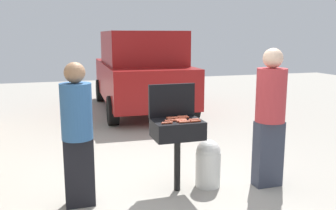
# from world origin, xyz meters

# --- Properties ---
(ground_plane) EXTENTS (24.00, 24.00, 0.00)m
(ground_plane) POSITION_xyz_m (0.00, 0.00, 0.00)
(ground_plane) COLOR #9E998E
(bbq_grill) EXTENTS (0.60, 0.44, 0.90)m
(bbq_grill) POSITION_xyz_m (0.11, -0.02, 0.76)
(bbq_grill) COLOR black
(bbq_grill) RESTS_ON ground
(grill_lid_open) EXTENTS (0.60, 0.05, 0.42)m
(grill_lid_open) POSITION_xyz_m (0.11, 0.20, 1.11)
(grill_lid_open) COLOR black
(grill_lid_open) RESTS_ON bbq_grill
(hot_dog_0) EXTENTS (0.13, 0.04, 0.03)m
(hot_dog_0) POSITION_xyz_m (0.13, -0.08, 0.91)
(hot_dog_0) COLOR #B74C33
(hot_dog_0) RESTS_ON bbq_grill
(hot_dog_1) EXTENTS (0.13, 0.03, 0.03)m
(hot_dog_1) POSITION_xyz_m (0.29, -0.10, 0.91)
(hot_dog_1) COLOR #B74C33
(hot_dog_1) RESTS_ON bbq_grill
(hot_dog_2) EXTENTS (0.13, 0.03, 0.03)m
(hot_dog_2) POSITION_xyz_m (0.07, 0.05, 0.91)
(hot_dog_2) COLOR #C6593D
(hot_dog_2) RESTS_ON bbq_grill
(hot_dog_3) EXTENTS (0.13, 0.04, 0.03)m
(hot_dog_3) POSITION_xyz_m (0.22, 0.05, 0.91)
(hot_dog_3) COLOR #AD4228
(hot_dog_3) RESTS_ON bbq_grill
(hot_dog_4) EXTENTS (0.13, 0.03, 0.03)m
(hot_dog_4) POSITION_xyz_m (0.15, -0.18, 0.91)
(hot_dog_4) COLOR #C6593D
(hot_dog_4) RESTS_ON bbq_grill
(hot_dog_5) EXTENTS (0.13, 0.03, 0.03)m
(hot_dog_5) POSITION_xyz_m (0.15, -0.03, 0.91)
(hot_dog_5) COLOR #C6593D
(hot_dog_5) RESTS_ON bbq_grill
(hot_dog_6) EXTENTS (0.13, 0.03, 0.03)m
(hot_dog_6) POSITION_xyz_m (0.01, -0.07, 0.91)
(hot_dog_6) COLOR #AD4228
(hot_dog_6) RESTS_ON bbq_grill
(hot_dog_7) EXTENTS (0.13, 0.03, 0.03)m
(hot_dog_7) POSITION_xyz_m (0.22, 0.10, 0.91)
(hot_dog_7) COLOR #C6593D
(hot_dog_7) RESTS_ON bbq_grill
(hot_dog_8) EXTENTS (0.13, 0.03, 0.03)m
(hot_dog_8) POSITION_xyz_m (0.22, 0.08, 0.91)
(hot_dog_8) COLOR #C6593D
(hot_dog_8) RESTS_ON bbq_grill
(hot_dog_9) EXTENTS (0.13, 0.04, 0.03)m
(hot_dog_9) POSITION_xyz_m (0.15, 0.01, 0.91)
(hot_dog_9) COLOR #AD4228
(hot_dog_9) RESTS_ON bbq_grill
(hot_dog_10) EXTENTS (0.13, 0.03, 0.03)m
(hot_dog_10) POSITION_xyz_m (-0.06, -0.16, 0.91)
(hot_dog_10) COLOR #B74C33
(hot_dog_10) RESTS_ON bbq_grill
(hot_dog_11) EXTENTS (0.13, 0.03, 0.03)m
(hot_dog_11) POSITION_xyz_m (0.13, -0.12, 0.91)
(hot_dog_11) COLOR #AD4228
(hot_dog_11) RESTS_ON bbq_grill
(hot_dog_12) EXTENTS (0.13, 0.04, 0.03)m
(hot_dog_12) POSITION_xyz_m (0.07, 0.08, 0.91)
(hot_dog_12) COLOR #AD4228
(hot_dog_12) RESTS_ON bbq_grill
(hot_dog_13) EXTENTS (0.13, 0.03, 0.03)m
(hot_dog_13) POSITION_xyz_m (0.29, -0.18, 0.91)
(hot_dog_13) COLOR #AD4228
(hot_dog_13) RESTS_ON bbq_grill
(propane_tank) EXTENTS (0.32, 0.32, 0.62)m
(propane_tank) POSITION_xyz_m (0.53, -0.02, 0.32)
(propane_tank) COLOR silver
(propane_tank) RESTS_ON ground
(person_left) EXTENTS (0.34, 0.34, 1.64)m
(person_left) POSITION_xyz_m (-1.08, -0.08, 0.89)
(person_left) COLOR black
(person_left) RESTS_ON ground
(person_right) EXTENTS (0.37, 0.37, 1.77)m
(person_right) POSITION_xyz_m (1.27, -0.22, 0.96)
(person_right) COLOR #333847
(person_right) RESTS_ON ground
(parked_minivan) EXTENTS (2.18, 4.47, 2.02)m
(parked_minivan) POSITION_xyz_m (0.86, 5.09, 1.03)
(parked_minivan) COLOR maroon
(parked_minivan) RESTS_ON ground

